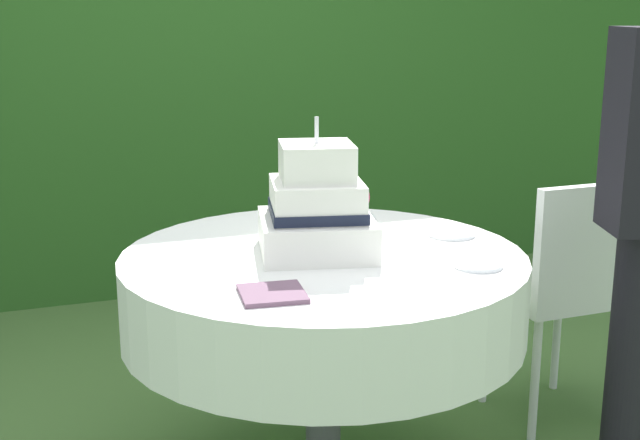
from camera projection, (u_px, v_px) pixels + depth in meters
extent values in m
cylinder|color=#4C4C51|center=(323.00, 379.00, 2.55)|extent=(0.11, 0.11, 0.72)
cylinder|color=olive|center=(323.00, 260.00, 2.46)|extent=(1.15, 1.15, 0.03)
cylinder|color=white|center=(323.00, 293.00, 2.49)|extent=(1.18, 1.18, 0.24)
cube|color=white|center=(317.00, 235.00, 2.46)|extent=(0.39, 0.39, 0.11)
cube|color=white|center=(317.00, 199.00, 2.43)|extent=(0.31, 0.31, 0.11)
cube|color=black|center=(317.00, 211.00, 2.44)|extent=(0.32, 0.32, 0.03)
cube|color=white|center=(317.00, 162.00, 2.40)|extent=(0.24, 0.24, 0.11)
sphere|color=#D13866|center=(354.00, 197.00, 2.57)|extent=(0.10, 0.10, 0.10)
cylinder|color=silver|center=(317.00, 130.00, 2.38)|extent=(0.01, 0.01, 0.08)
cylinder|color=white|center=(452.00, 233.00, 2.66)|extent=(0.15, 0.15, 0.01)
cylinder|color=white|center=(356.00, 218.00, 2.85)|extent=(0.13, 0.13, 0.01)
cylinder|color=white|center=(478.00, 265.00, 2.34)|extent=(0.13, 0.13, 0.01)
cube|color=#6B4C60|center=(272.00, 294.00, 2.10)|extent=(0.17, 0.17, 0.01)
cylinder|color=white|center=(557.00, 334.00, 3.27)|extent=(0.03, 0.03, 0.45)
cylinder|color=white|center=(485.00, 345.00, 3.16)|extent=(0.03, 0.03, 0.45)
cylinder|color=white|center=(612.00, 366.00, 2.98)|extent=(0.03, 0.03, 0.45)
cylinder|color=white|center=(535.00, 380.00, 2.87)|extent=(0.03, 0.03, 0.45)
cube|color=white|center=(551.00, 291.00, 3.01)|extent=(0.41, 0.41, 0.04)
cube|color=white|center=(588.00, 244.00, 2.79)|extent=(0.40, 0.05, 0.40)
cylinder|color=black|center=(627.00, 372.00, 2.45)|extent=(0.12, 0.12, 0.85)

